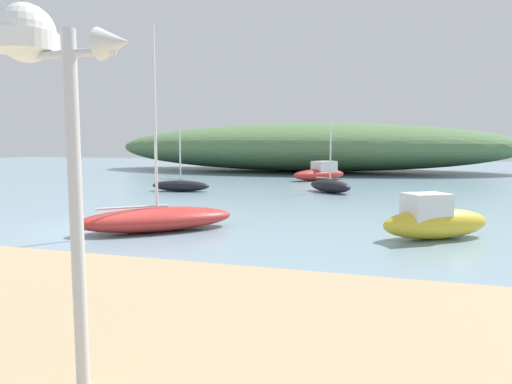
{
  "coord_description": "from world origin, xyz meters",
  "views": [
    {
      "loc": [
        7.68,
        -11.31,
        2.45
      ],
      "look_at": [
        3.23,
        3.51,
        0.81
      ],
      "focal_mm": 31.78,
      "sensor_mm": 36.0,
      "label": 1
    }
  ],
  "objects_px": {
    "sailboat_outer_mooring": "(330,186)",
    "sailboat_inner_mooring": "(181,185)",
    "motorboat_centre_water": "(320,173)",
    "mast_structure": "(43,70)",
    "motorboat_off_point": "(434,220)",
    "sailboat_by_sandbar": "(157,219)"
  },
  "relations": [
    {
      "from": "sailboat_outer_mooring",
      "to": "sailboat_inner_mooring",
      "type": "xyz_separation_m",
      "value": [
        -7.55,
        -1.66,
        -0.05
      ]
    },
    {
      "from": "sailboat_outer_mooring",
      "to": "sailboat_inner_mooring",
      "type": "relative_size",
      "value": 1.1
    },
    {
      "from": "sailboat_outer_mooring",
      "to": "motorboat_centre_water",
      "type": "distance_m",
      "value": 7.81
    },
    {
      "from": "mast_structure",
      "to": "sailboat_outer_mooring",
      "type": "relative_size",
      "value": 0.92
    },
    {
      "from": "mast_structure",
      "to": "motorboat_centre_water",
      "type": "xyz_separation_m",
      "value": [
        -1.69,
        27.34,
        -2.59
      ]
    },
    {
      "from": "mast_structure",
      "to": "sailboat_outer_mooring",
      "type": "xyz_separation_m",
      "value": [
        -0.03,
        19.71,
        -2.75
      ]
    },
    {
      "from": "mast_structure",
      "to": "motorboat_centre_water",
      "type": "bearing_deg",
      "value": 93.54
    },
    {
      "from": "motorboat_centre_water",
      "to": "sailboat_inner_mooring",
      "type": "bearing_deg",
      "value": -122.4
    },
    {
      "from": "sailboat_outer_mooring",
      "to": "motorboat_off_point",
      "type": "distance_m",
      "value": 11.4
    },
    {
      "from": "sailboat_outer_mooring",
      "to": "motorboat_off_point",
      "type": "height_order",
      "value": "sailboat_outer_mooring"
    },
    {
      "from": "mast_structure",
      "to": "motorboat_off_point",
      "type": "relative_size",
      "value": 1.12
    },
    {
      "from": "sailboat_by_sandbar",
      "to": "sailboat_inner_mooring",
      "type": "height_order",
      "value": "sailboat_by_sandbar"
    },
    {
      "from": "motorboat_centre_water",
      "to": "sailboat_inner_mooring",
      "type": "relative_size",
      "value": 1.22
    },
    {
      "from": "motorboat_off_point",
      "to": "sailboat_inner_mooring",
      "type": "height_order",
      "value": "sailboat_inner_mooring"
    },
    {
      "from": "sailboat_by_sandbar",
      "to": "sailboat_inner_mooring",
      "type": "xyz_separation_m",
      "value": [
        -4.22,
        10.08,
        -0.05
      ]
    },
    {
      "from": "mast_structure",
      "to": "motorboat_off_point",
      "type": "xyz_separation_m",
      "value": [
        4.05,
        9.06,
        -2.61
      ]
    },
    {
      "from": "motorboat_centre_water",
      "to": "sailboat_inner_mooring",
      "type": "height_order",
      "value": "sailboat_inner_mooring"
    },
    {
      "from": "sailboat_by_sandbar",
      "to": "sailboat_inner_mooring",
      "type": "distance_m",
      "value": 10.92
    },
    {
      "from": "motorboat_off_point",
      "to": "sailboat_inner_mooring",
      "type": "xyz_separation_m",
      "value": [
        -11.63,
        8.99,
        -0.18
      ]
    },
    {
      "from": "sailboat_by_sandbar",
      "to": "motorboat_centre_water",
      "type": "distance_m",
      "value": 19.44
    },
    {
      "from": "mast_structure",
      "to": "sailboat_inner_mooring",
      "type": "bearing_deg",
      "value": 112.79
    },
    {
      "from": "motorboat_centre_water",
      "to": "motorboat_off_point",
      "type": "height_order",
      "value": "motorboat_centre_water"
    }
  ]
}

